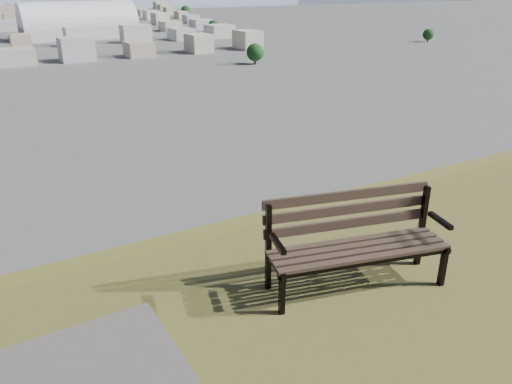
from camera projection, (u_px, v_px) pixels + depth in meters
park_bench at (354, 236)px, 4.88m from camera, size 1.85×0.97×0.92m
arena at (79, 27)px, 262.24m from camera, size 57.73×25.27×24.19m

